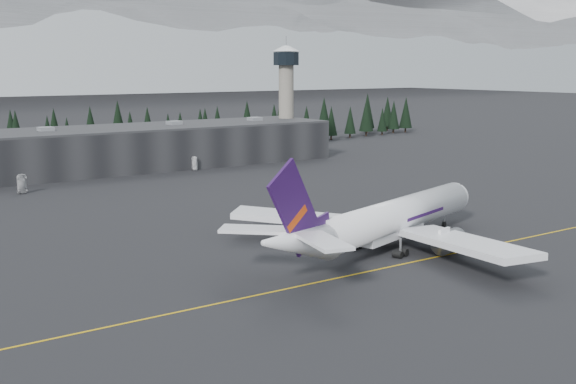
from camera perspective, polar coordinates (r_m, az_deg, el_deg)
ground at (r=111.89m, az=5.93°, el=-5.99°), size 1400.00×1400.00×0.00m
taxiline at (r=110.45m, az=6.61°, el=-6.21°), size 400.00×0.40×0.02m
terminal at (r=219.22m, az=-15.99°, el=3.16°), size 160.00×30.00×12.60m
control_tower at (r=255.01m, az=-0.15°, el=8.28°), size 10.00×10.00×37.70m
treeline at (r=254.20m, az=-18.77°, el=4.16°), size 360.00×20.00×15.00m
jet_main at (r=120.89m, az=7.43°, el=-2.32°), size 60.34×54.55×18.18m
gse_vehicle_a at (r=186.93m, az=-20.27°, el=0.08°), size 2.67×5.07×1.36m
gse_vehicle_b at (r=217.03m, az=-7.34°, el=1.91°), size 4.46×3.62×1.43m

